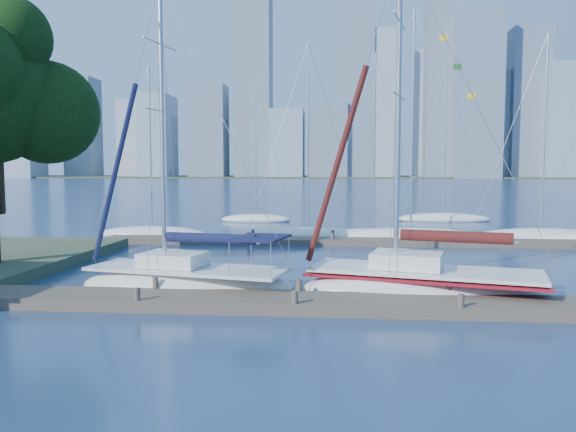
{
  "coord_description": "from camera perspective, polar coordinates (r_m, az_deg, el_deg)",
  "views": [
    {
      "loc": [
        1.3,
        -17.84,
        4.51
      ],
      "look_at": [
        -0.65,
        4.0,
        2.7
      ],
      "focal_mm": 35.0,
      "sensor_mm": 36.0,
      "label": 1
    }
  ],
  "objects": [
    {
      "name": "bg_boat_1",
      "position": [
        37.09,
        2.03,
        -1.89
      ],
      "size": [
        8.16,
        4.86,
        13.06
      ],
      "rotation": [
        0.0,
        0.0,
        0.38
      ],
      "color": "silver",
      "rests_on": "ground"
    },
    {
      "name": "far_dock",
      "position": [
        34.13,
        6.23,
        -2.6
      ],
      "size": [
        30.0,
        1.8,
        0.36
      ],
      "primitive_type": "cube",
      "color": "#484035",
      "rests_on": "ground"
    },
    {
      "name": "sailboat_navy",
      "position": [
        21.03,
        -10.2,
        -5.15
      ],
      "size": [
        8.3,
        4.17,
        11.87
      ],
      "rotation": [
        0.0,
        0.0,
        -0.21
      ],
      "color": "silver",
      "rests_on": "ground"
    },
    {
      "name": "bg_boat_4",
      "position": [
        39.55,
        24.3,
        -1.87
      ],
      "size": [
        8.51,
        3.19,
        13.42
      ],
      "rotation": [
        0.0,
        0.0,
        -0.11
      ],
      "color": "silver",
      "rests_on": "ground"
    },
    {
      "name": "far_shore",
      "position": [
        337.87,
        4.88,
        3.94
      ],
      "size": [
        800.0,
        100.0,
        1.5
      ],
      "primitive_type": "cube",
      "color": "#38472D",
      "rests_on": "ground"
    },
    {
      "name": "skyline",
      "position": [
        310.46,
        8.83,
        10.62
      ],
      "size": [
        503.45,
        51.31,
        113.56
      ],
      "color": "gray",
      "rests_on": "ground"
    },
    {
      "name": "sailboat_maroon",
      "position": [
        20.47,
        13.62,
        -5.41
      ],
      "size": [
        9.01,
        4.9,
        12.69
      ],
      "rotation": [
        0.0,
        0.0,
        -0.26
      ],
      "color": "silver",
      "rests_on": "ground"
    },
    {
      "name": "bg_boat_3",
      "position": [
        36.53,
        12.34,
        -2.03
      ],
      "size": [
        9.69,
        5.93,
        14.81
      ],
      "rotation": [
        0.0,
        0.0,
        -0.4
      ],
      "color": "silver",
      "rests_on": "ground"
    },
    {
      "name": "bg_boat_6",
      "position": [
        48.99,
        -3.27,
        -0.28
      ],
      "size": [
        6.33,
        3.04,
        12.9
      ],
      "rotation": [
        0.0,
        0.0,
        0.19
      ],
      "color": "silver",
      "rests_on": "ground"
    },
    {
      "name": "near_dock",
      "position": [
        18.4,
        0.91,
        -8.84
      ],
      "size": [
        26.0,
        2.0,
        0.4
      ],
      "primitive_type": "cube",
      "color": "#484035",
      "rests_on": "ground"
    },
    {
      "name": "bg_boat_7",
      "position": [
        51.11,
        15.54,
        -0.22
      ],
      "size": [
        8.26,
        5.38,
        14.23
      ],
      "rotation": [
        0.0,
        0.0,
        0.44
      ],
      "color": "silver",
      "rests_on": "ground"
    },
    {
      "name": "ground",
      "position": [
        18.45,
        0.91,
        -9.44
      ],
      "size": [
        700.0,
        700.0,
        0.0
      ],
      "primitive_type": "plane",
      "color": "navy",
      "rests_on": "ground"
    },
    {
      "name": "bg_boat_2",
      "position": [
        37.18,
        8.65,
        -1.93
      ],
      "size": [
        6.74,
        2.55,
        12.27
      ],
      "rotation": [
        0.0,
        0.0,
        -0.08
      ],
      "color": "silver",
      "rests_on": "ground"
    },
    {
      "name": "bg_boat_0",
      "position": [
        38.61,
        -13.64,
        -1.75
      ],
      "size": [
        7.55,
        2.68,
        11.62
      ],
      "rotation": [
        0.0,
        0.0,
        0.06
      ],
      "color": "silver",
      "rests_on": "ground"
    }
  ]
}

